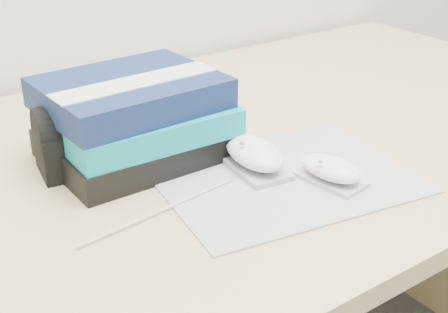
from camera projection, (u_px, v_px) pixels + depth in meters
desk at (194, 248)px, 1.13m from camera, size 1.60×0.80×0.73m
mousepad at (283, 177)px, 0.88m from camera, size 0.38×0.32×0.00m
mouse_rear at (254, 155)px, 0.89m from camera, size 0.08×0.13×0.05m
mouse_front at (331, 170)px, 0.85m from camera, size 0.07×0.10×0.04m
usb_cable at (160, 211)px, 0.79m from camera, size 0.24×0.03×0.00m
book_stack at (135, 119)px, 0.91m from camera, size 0.26×0.21×0.13m
pouch at (78, 138)px, 0.88m from camera, size 0.13×0.10×0.10m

